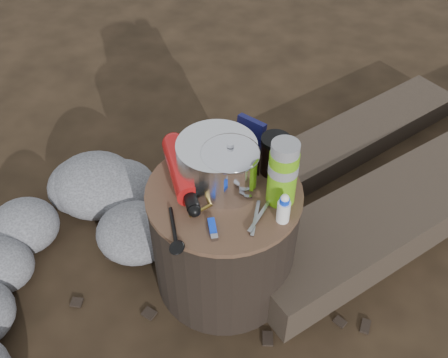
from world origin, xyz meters
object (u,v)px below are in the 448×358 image
(travel_mug, at_px, (275,155))
(stump, at_px, (224,237))
(thermos, at_px, (283,173))
(log_main, at_px, (448,182))
(fuel_bottle, at_px, (182,169))
(camping_pot, at_px, (230,168))

(travel_mug, bearing_deg, stump, -132.74)
(stump, distance_m, thermos, 0.36)
(thermos, bearing_deg, log_main, 46.69)
(log_main, distance_m, fuel_bottle, 1.14)
(log_main, height_order, travel_mug, travel_mug)
(fuel_bottle, height_order, thermos, thermos)
(log_main, distance_m, thermos, 0.96)
(log_main, relative_size, travel_mug, 14.96)
(fuel_bottle, height_order, travel_mug, travel_mug)
(stump, xyz_separation_m, camping_pot, (0.01, 0.02, 0.30))
(log_main, relative_size, camping_pot, 11.33)
(log_main, bearing_deg, fuel_bottle, -104.95)
(log_main, distance_m, travel_mug, 0.90)
(log_main, xyz_separation_m, camping_pot, (-0.73, -0.61, 0.43))
(stump, relative_size, travel_mug, 3.69)
(camping_pot, bearing_deg, thermos, 0.31)
(log_main, xyz_separation_m, travel_mug, (-0.62, -0.50, 0.41))
(stump, distance_m, log_main, 0.98)
(stump, distance_m, camping_pot, 0.30)
(stump, relative_size, log_main, 0.25)
(camping_pot, xyz_separation_m, travel_mug, (0.11, 0.11, -0.02))
(log_main, bearing_deg, thermos, -93.16)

